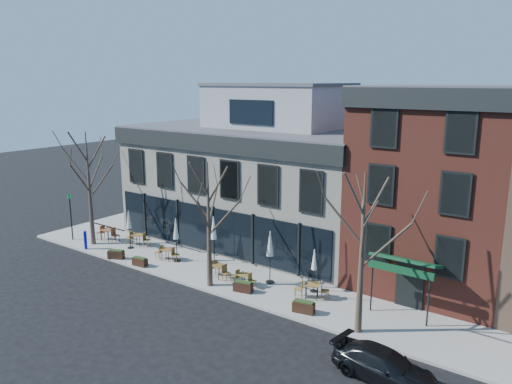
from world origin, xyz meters
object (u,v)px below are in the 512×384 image
Objects in this scene: call_box at (85,239)px; cafe_set_0 at (108,234)px; parked_sedan at (384,366)px; umbrella_0 at (129,221)px.

cafe_set_0 is (-0.21, 2.04, -0.17)m from call_box.
call_box reaches higher than cafe_set_0.
umbrella_0 reaches higher than parked_sedan.
umbrella_0 reaches higher than cafe_set_0.
cafe_set_0 is (-22.54, 4.50, 0.07)m from parked_sedan.
call_box reaches higher than parked_sedan.
umbrella_0 is (-19.99, 4.37, 1.44)m from parked_sedan.
parked_sedan is 22.98m from cafe_set_0.
parked_sedan is 1.57× the size of umbrella_0.
cafe_set_0 is 0.75× the size of umbrella_0.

